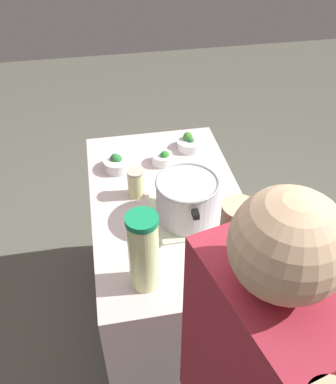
{
  "coord_description": "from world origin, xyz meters",
  "views": [
    {
      "loc": [
        1.35,
        -0.25,
        2.1
      ],
      "look_at": [
        0.0,
        0.0,
        0.95
      ],
      "focal_mm": 38.63,
      "sensor_mm": 36.0,
      "label": 1
    }
  ],
  "objects_px": {
    "broccoli_bowl_center": "(163,158)",
    "lemonade_pitcher": "(144,252)",
    "cooking_pot": "(187,199)",
    "broccoli_bowl_front": "(117,163)",
    "mason_jar": "(136,183)",
    "broccoli_bowl_back": "(190,143)"
  },
  "relations": [
    {
      "from": "cooking_pot",
      "to": "broccoli_bowl_center",
      "type": "height_order",
      "value": "cooking_pot"
    },
    {
      "from": "lemonade_pitcher",
      "to": "broccoli_bowl_back",
      "type": "relative_size",
      "value": 2.39
    },
    {
      "from": "lemonade_pitcher",
      "to": "broccoli_bowl_back",
      "type": "bearing_deg",
      "value": 156.74
    },
    {
      "from": "broccoli_bowl_center",
      "to": "broccoli_bowl_back",
      "type": "distance_m",
      "value": 0.19
    },
    {
      "from": "broccoli_bowl_front",
      "to": "broccoli_bowl_back",
      "type": "height_order",
      "value": "broccoli_bowl_back"
    },
    {
      "from": "broccoli_bowl_front",
      "to": "broccoli_bowl_back",
      "type": "relative_size",
      "value": 1.03
    },
    {
      "from": "cooking_pot",
      "to": "broccoli_bowl_front",
      "type": "xyz_separation_m",
      "value": [
        -0.4,
        -0.25,
        -0.07
      ]
    },
    {
      "from": "broccoli_bowl_front",
      "to": "broccoli_bowl_center",
      "type": "distance_m",
      "value": 0.22
    },
    {
      "from": "lemonade_pitcher",
      "to": "broccoli_bowl_back",
      "type": "xyz_separation_m",
      "value": [
        -0.81,
        0.35,
        -0.13
      ]
    },
    {
      "from": "cooking_pot",
      "to": "lemonade_pitcher",
      "type": "height_order",
      "value": "lemonade_pitcher"
    },
    {
      "from": "broccoli_bowl_center",
      "to": "broccoli_bowl_back",
      "type": "height_order",
      "value": "broccoli_bowl_back"
    },
    {
      "from": "cooking_pot",
      "to": "mason_jar",
      "type": "xyz_separation_m",
      "value": [
        -0.19,
        -0.19,
        -0.04
      ]
    },
    {
      "from": "broccoli_bowl_center",
      "to": "lemonade_pitcher",
      "type": "bearing_deg",
      "value": -15.0
    },
    {
      "from": "cooking_pot",
      "to": "lemonade_pitcher",
      "type": "xyz_separation_m",
      "value": [
        0.3,
        -0.22,
        0.06
      ]
    },
    {
      "from": "broccoli_bowl_front",
      "to": "broccoli_bowl_center",
      "type": "height_order",
      "value": "broccoli_bowl_front"
    },
    {
      "from": "mason_jar",
      "to": "broccoli_bowl_front",
      "type": "relative_size",
      "value": 0.97
    },
    {
      "from": "broccoli_bowl_front",
      "to": "lemonade_pitcher",
      "type": "bearing_deg",
      "value": 2.79
    },
    {
      "from": "cooking_pot",
      "to": "mason_jar",
      "type": "bearing_deg",
      "value": -134.83
    },
    {
      "from": "broccoli_bowl_back",
      "to": "mason_jar",
      "type": "bearing_deg",
      "value": -44.74
    },
    {
      "from": "broccoli_bowl_front",
      "to": "broccoli_bowl_center",
      "type": "relative_size",
      "value": 1.35
    },
    {
      "from": "mason_jar",
      "to": "broccoli_bowl_front",
      "type": "distance_m",
      "value": 0.23
    },
    {
      "from": "lemonade_pitcher",
      "to": "broccoli_bowl_center",
      "type": "distance_m",
      "value": 0.74
    }
  ]
}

